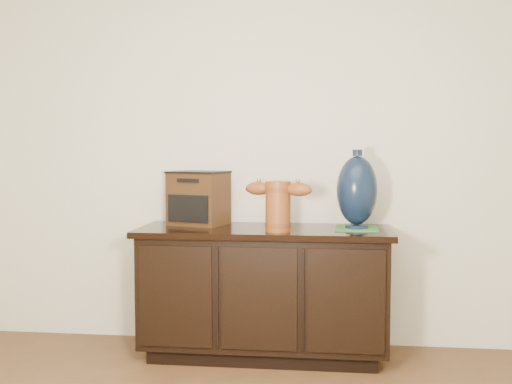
# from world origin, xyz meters

# --- Properties ---
(room) EXTENTS (5.00, 5.00, 5.00)m
(room) POSITION_xyz_m (0.00, 0.00, 1.30)
(room) COLOR #4F331B
(room) RESTS_ON ground
(sideboard) EXTENTS (1.46, 0.56, 0.75)m
(sideboard) POSITION_xyz_m (0.00, 2.23, 0.39)
(sideboard) COLOR black
(sideboard) RESTS_ON ground
(terracotta_vessel) EXTENTS (0.39, 0.18, 0.28)m
(terracotta_vessel) POSITION_xyz_m (0.09, 2.09, 0.91)
(terracotta_vessel) COLOR brown
(terracotta_vessel) RESTS_ON sideboard
(tv_radio) EXTENTS (0.39, 0.35, 0.32)m
(tv_radio) POSITION_xyz_m (-0.41, 2.35, 0.92)
(tv_radio) COLOR #381F0E
(tv_radio) RESTS_ON sideboard
(green_mat) EXTENTS (0.25, 0.25, 0.01)m
(green_mat) POSITION_xyz_m (0.53, 2.24, 0.76)
(green_mat) COLOR #306A30
(green_mat) RESTS_ON sideboard
(lamp_base) EXTENTS (0.24, 0.24, 0.45)m
(lamp_base) POSITION_xyz_m (0.53, 2.24, 0.98)
(lamp_base) COLOR black
(lamp_base) RESTS_ON green_mat
(spray_can) EXTENTS (0.05, 0.05, 0.16)m
(spray_can) POSITION_xyz_m (0.04, 2.43, 0.83)
(spray_can) COLOR #5E1013
(spray_can) RESTS_ON sideboard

